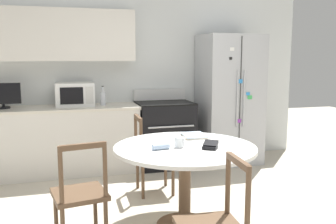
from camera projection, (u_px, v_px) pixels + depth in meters
back_wall at (113, 64)px, 5.34m from camera, size 5.20×0.44×2.60m
kitchen_counter at (57, 140)px, 4.99m from camera, size 2.19×0.64×0.90m
refrigerator at (229, 99)px, 5.51m from camera, size 0.84×0.74×1.87m
oven_range at (165, 133)px, 5.36m from camera, size 0.77×0.68×1.08m
microwave at (75, 94)px, 5.02m from camera, size 0.50×0.36×0.31m
countertop_tv at (3, 95)px, 4.77m from camera, size 0.43×0.16×0.33m
counter_bottle at (103, 98)px, 5.09m from camera, size 0.07×0.07×0.26m
dining_table at (185, 161)px, 3.38m from camera, size 1.28×1.28×0.77m
dining_chair_left at (80, 195)px, 3.08m from camera, size 0.49×0.49×0.90m
dining_chair_far at (152, 156)px, 4.28m from camera, size 0.43×0.43×0.90m
candle_glass at (179, 143)px, 3.31m from camera, size 0.09×0.09×0.09m
folded_napkin at (161, 147)px, 3.23m from camera, size 0.16×0.07×0.05m
wallet at (210, 146)px, 3.26m from camera, size 0.17×0.17×0.07m
mail_stack at (194, 136)px, 3.74m from camera, size 0.28×0.34×0.02m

